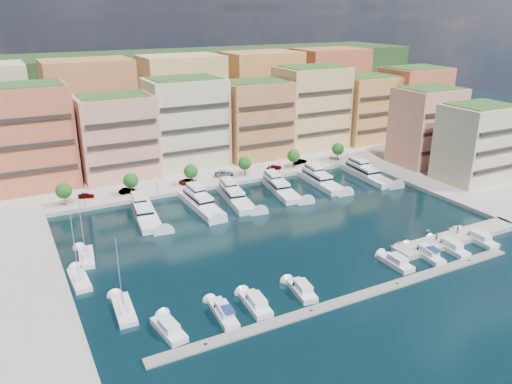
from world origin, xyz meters
TOP-DOWN VIEW (x-y plane):
  - ground at (0.00, 0.00)m, footprint 400.00×400.00m
  - north_quay at (0.00, 62.00)m, footprint 220.00×64.00m
  - east_quay at (62.00, -8.00)m, footprint 34.00×76.00m
  - hillside at (0.00, 110.00)m, footprint 240.00×40.00m
  - south_pontoon at (-3.00, -30.00)m, footprint 72.00×2.20m
  - finger_pier at (30.00, -22.00)m, footprint 32.00×5.00m
  - apartment_1 at (-44.00, 51.99)m, footprint 20.00×16.50m
  - apartment_2 at (-23.00, 49.99)m, footprint 20.00×15.50m
  - apartment_3 at (-2.00, 51.99)m, footprint 22.00×16.50m
  - apartment_4 at (20.00, 49.99)m, footprint 20.00×15.50m
  - apartment_5 at (42.00, 51.99)m, footprint 22.00×16.50m
  - apartment_6 at (64.00, 49.99)m, footprint 20.00×15.50m
  - apartment_7 at (84.00, 47.99)m, footprint 22.00×16.50m
  - apartment_east_a at (62.00, 19.99)m, footprint 18.00×14.50m
  - apartment_east_b at (62.00, 1.99)m, footprint 18.00×14.50m
  - backblock_1 at (-25.00, 74.00)m, footprint 26.00×18.00m
  - backblock_2 at (5.00, 74.00)m, footprint 26.00×18.00m
  - backblock_3 at (35.00, 74.00)m, footprint 26.00×18.00m
  - backblock_4 at (65.00, 74.00)m, footprint 26.00×18.00m
  - tree_0 at (-40.00, 33.50)m, footprint 3.80×3.80m
  - tree_1 at (-24.00, 33.50)m, footprint 3.80×3.80m
  - tree_2 at (-8.00, 33.50)m, footprint 3.80×3.80m
  - tree_3 at (8.00, 33.50)m, footprint 3.80×3.80m
  - tree_4 at (24.00, 33.50)m, footprint 3.80×3.80m
  - tree_5 at (40.00, 33.50)m, footprint 3.80×3.80m
  - lamppost_0 at (-36.00, 31.20)m, footprint 0.30×0.30m
  - lamppost_1 at (-18.00, 31.20)m, footprint 0.30×0.30m
  - lamppost_2 at (0.00, 31.20)m, footprint 0.30×0.30m
  - lamppost_3 at (18.00, 31.20)m, footprint 0.30×0.30m
  - lamppost_4 at (36.00, 31.20)m, footprint 0.30×0.30m
  - yacht_1 at (-24.58, 20.08)m, footprint 6.82×19.76m
  - yacht_2 at (-10.90, 20.11)m, footprint 5.04×19.49m
  - yacht_3 at (-1.61, 20.18)m, footprint 6.98×19.68m
  - yacht_4 at (11.55, 20.29)m, footprint 7.54×19.41m
  - yacht_5 at (24.41, 20.49)m, footprint 6.14×18.89m
  - yacht_6 at (39.53, 19.53)m, footprint 6.73×21.02m
  - cruiser_0 at (-33.63, -24.58)m, footprint 3.66×7.84m
  - cruiser_1 at (-24.77, -24.62)m, footprint 3.08×8.83m
  - cruiser_2 at (-19.04, -24.58)m, footprint 3.40×7.97m
  - cruiser_3 at (-10.19, -24.58)m, footprint 3.62×7.65m
  - cruiser_6 at (10.77, -24.58)m, footprint 2.81×7.28m
  - cruiser_7 at (18.48, -24.62)m, footprint 3.53×9.04m
  - cruiser_8 at (24.82, -24.60)m, footprint 3.13×8.97m
  - cruiser_9 at (33.01, -24.60)m, footprint 3.24×8.92m
  - sailboat_2 at (-40.27, 5.06)m, footprint 3.87×9.23m
  - sailboat_0 at (-38.25, -16.09)m, footprint 3.43×9.34m
  - sailboat_1 at (-42.92, -3.11)m, footprint 3.03×8.81m
  - tender_3 at (34.07, -17.59)m, footprint 1.57×1.38m
  - tender_2 at (33.64, -18.56)m, footprint 4.32×3.36m
  - tender_0 at (16.88, -19.00)m, footprint 4.73×4.00m
  - tender_1 at (27.17, -16.41)m, footprint 1.94×1.81m
  - car_0 at (-34.73, 36.42)m, footprint 4.22×2.71m
  - car_1 at (-24.80, 35.25)m, footprint 4.33×2.42m
  - car_2 at (-8.39, 34.98)m, footprint 5.08×2.86m
  - car_3 at (2.78, 36.06)m, footprint 5.71×2.87m
  - car_4 at (17.92, 34.44)m, footprint 5.15×2.99m
  - car_5 at (28.08, 36.26)m, footprint 4.78×2.54m
  - person_0 at (23.95, -21.78)m, footprint 0.77×0.74m
  - person_1 at (30.49, -21.20)m, footprint 1.18×1.08m

SIDE VIEW (x-z plane):
  - ground at x=0.00m, z-range 0.00..0.00m
  - north_quay at x=0.00m, z-range -1.00..1.00m
  - east_quay at x=62.00m, z-range -1.00..1.00m
  - hillside at x=0.00m, z-range -29.00..29.00m
  - south_pontoon at x=-3.00m, z-range -0.17..0.17m
  - finger_pier at x=30.00m, z-range -1.00..1.00m
  - sailboat_0 at x=-38.25m, z-range -6.29..6.91m
  - sailboat_1 at x=-42.92m, z-range -6.29..6.91m
  - sailboat_2 at x=-40.27m, z-range -6.29..6.91m
  - tender_3 at x=34.07m, z-range 0.00..0.78m
  - tender_2 at x=33.64m, z-range 0.00..0.82m
  - tender_1 at x=27.17m, z-range 0.00..0.83m
  - tender_0 at x=16.88m, z-range 0.00..0.84m
  - cruiser_8 at x=24.82m, z-range -0.73..1.82m
  - cruiser_9 at x=33.01m, z-range -0.73..1.82m
  - cruiser_2 at x=-19.04m, z-range -0.73..1.82m
  - cruiser_0 at x=-33.63m, z-range -0.73..1.82m
  - cruiser_3 at x=-10.19m, z-range -0.73..1.82m
  - cruiser_6 at x=10.77m, z-range -0.73..1.82m
  - cruiser_7 at x=18.48m, z-range -0.76..1.90m
  - cruiser_1 at x=-24.77m, z-range -0.76..1.90m
  - yacht_1 at x=-24.58m, z-range -2.56..4.74m
  - yacht_4 at x=11.55m, z-range -2.56..4.74m
  - yacht_6 at x=39.53m, z-range -2.44..4.86m
  - yacht_2 at x=-10.90m, z-range -2.44..4.86m
  - yacht_5 at x=24.41m, z-range -2.44..4.86m
  - yacht_3 at x=-1.61m, z-range -2.44..4.86m
  - car_0 at x=-34.73m, z-range 1.00..2.34m
  - car_2 at x=-8.39m, z-range 1.00..2.34m
  - car_1 at x=-24.80m, z-range 1.00..2.35m
  - car_5 at x=28.08m, z-range 1.00..2.50m
  - car_3 at x=2.78m, z-range 1.00..2.59m
  - car_4 at x=17.92m, z-range 1.00..2.65m
  - person_0 at x=23.95m, z-range 1.00..2.77m
  - person_1 at x=30.49m, z-range 1.00..2.96m
  - lamppost_0 at x=-36.00m, z-range 1.73..5.93m
  - lamppost_1 at x=-18.00m, z-range 1.73..5.93m
  - lamppost_2 at x=0.00m, z-range 1.73..5.93m
  - lamppost_3 at x=18.00m, z-range 1.73..5.93m
  - lamppost_4 at x=36.00m, z-range 1.73..5.93m
  - tree_0 at x=-40.00m, z-range 1.92..7.57m
  - tree_1 at x=-24.00m, z-range 1.92..7.57m
  - tree_2 at x=-8.00m, z-range 1.92..7.57m
  - tree_3 at x=8.00m, z-range 1.92..7.57m
  - tree_4 at x=24.00m, z-range 1.92..7.57m
  - tree_5 at x=40.00m, z-range 1.92..7.57m
  - apartment_east_b at x=62.00m, z-range 0.91..21.71m
  - apartment_east_a at x=62.00m, z-range 0.91..23.71m
  - apartment_2 at x=-23.00m, z-range 0.91..23.71m
  - apartment_6 at x=64.00m, z-range 0.91..23.71m
  - apartment_4 at x=20.00m, z-range 0.91..24.71m
  - apartment_7 at x=84.00m, z-range 0.91..25.71m
  - apartment_3 at x=-2.00m, z-range 0.91..26.71m
  - apartment_5 at x=42.00m, z-range 0.91..27.71m
  - apartment_1 at x=-44.00m, z-range 0.91..27.71m
  - backblock_1 at x=-25.00m, z-range 1.00..31.00m
  - backblock_2 at x=5.00m, z-range 1.00..31.00m
  - backblock_3 at x=35.00m, z-range 1.00..31.00m
  - backblock_4 at x=65.00m, z-range 1.00..31.00m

